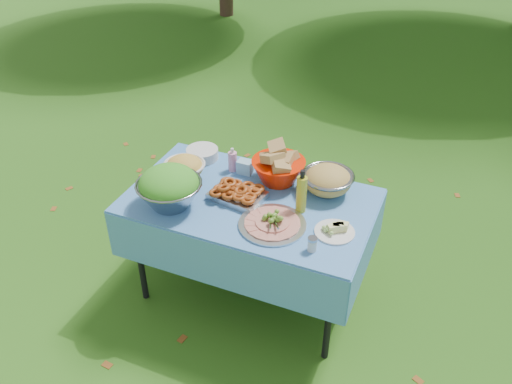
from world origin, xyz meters
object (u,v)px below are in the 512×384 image
bread_bowl (278,166)px  oil_bottle (302,191)px  picnic_table (250,248)px  charcuterie_platter (272,219)px  pasta_bowl_steel (328,180)px  plate_stack (202,154)px  salad_bowl (169,187)px

bread_bowl → oil_bottle: 0.33m
picnic_table → charcuterie_platter: charcuterie_platter is taller
charcuterie_platter → oil_bottle: oil_bottle is taller
pasta_bowl_steel → oil_bottle: (-0.08, -0.25, 0.05)m
charcuterie_platter → oil_bottle: size_ratio=1.39×
bread_bowl → charcuterie_platter: (0.13, -0.43, -0.07)m
pasta_bowl_steel → charcuterie_platter: bearing=-112.5°
bread_bowl → charcuterie_platter: size_ratio=0.88×
picnic_table → oil_bottle: bearing=2.9°
plate_stack → bread_bowl: (0.56, -0.06, 0.08)m
plate_stack → pasta_bowl_steel: bearing=-3.3°
oil_bottle → bread_bowl: bearing=134.2°
bread_bowl → plate_stack: bearing=173.8°
bread_bowl → oil_bottle: bearing=-45.8°
bread_bowl → pasta_bowl_steel: size_ratio=1.07×
pasta_bowl_steel → oil_bottle: 0.27m
pasta_bowl_steel → picnic_table: bearing=-146.6°
plate_stack → charcuterie_platter: charcuterie_platter is taller
picnic_table → bread_bowl: (0.08, 0.25, 0.49)m
picnic_table → pasta_bowl_steel: pasta_bowl_steel is taller
bread_bowl → oil_bottle: oil_bottle is taller
picnic_table → charcuterie_platter: 0.51m
pasta_bowl_steel → oil_bottle: oil_bottle is taller
salad_bowl → bread_bowl: salad_bowl is taller
salad_bowl → bread_bowl: bearing=44.7°
picnic_table → pasta_bowl_steel: size_ratio=4.67×
plate_stack → pasta_bowl_steel: size_ratio=0.68×
pasta_bowl_steel → oil_bottle: bearing=-108.6°
charcuterie_platter → oil_bottle: 0.24m
salad_bowl → plate_stack: salad_bowl is taller
pasta_bowl_steel → bread_bowl: bearing=-178.2°
salad_bowl → plate_stack: bearing=97.9°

